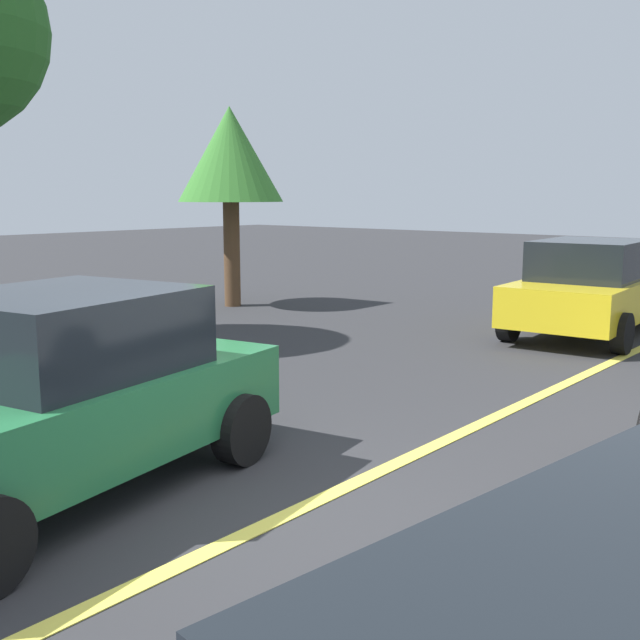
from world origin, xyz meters
TOP-DOWN VIEW (x-y plane):
  - ground_plane at (0.00, 0.00)m, footprint 80.00×80.00m
  - lane_marking_centre at (3.00, 0.00)m, footprint 28.00×0.16m
  - car_yellow_crossing at (9.07, 1.11)m, footprint 4.53×2.28m
  - car_green_mid_road at (-0.70, 1.76)m, footprint 4.16×2.65m
  - tree_right_verge at (7.40, 8.30)m, footprint 2.23×2.23m

SIDE VIEW (x-z plane):
  - ground_plane at x=0.00m, z-range 0.00..0.00m
  - lane_marking_centre at x=3.00m, z-range 0.00..0.01m
  - car_green_mid_road at x=-0.70m, z-range 0.00..1.63m
  - car_yellow_crossing at x=9.07m, z-range 0.00..1.63m
  - tree_right_verge at x=7.40m, z-range 1.06..5.28m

